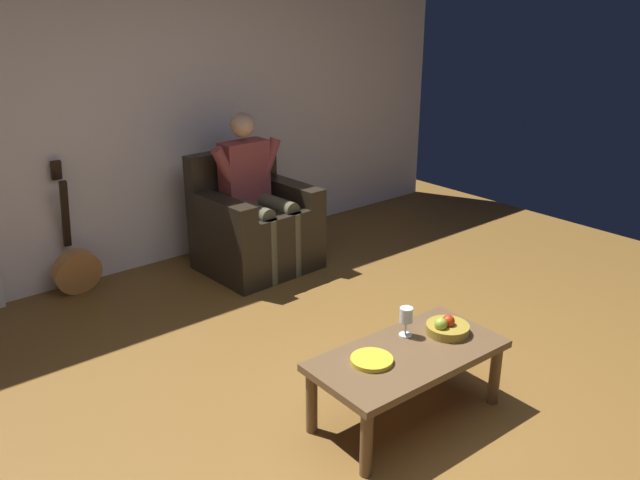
% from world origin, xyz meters
% --- Properties ---
extents(ground_plane, '(7.26, 7.26, 0.00)m').
position_xyz_m(ground_plane, '(0.00, 0.00, 0.00)').
color(ground_plane, brown).
extents(wall_back, '(6.45, 0.06, 2.64)m').
position_xyz_m(wall_back, '(0.00, -2.92, 1.32)').
color(wall_back, silver).
rests_on(wall_back, ground).
extents(armchair, '(0.86, 0.78, 0.93)m').
position_xyz_m(armchair, '(-0.62, -2.28, 0.34)').
color(armchair, black).
rests_on(armchair, ground).
extents(person_seated, '(0.65, 0.62, 1.24)m').
position_xyz_m(person_seated, '(-0.63, -2.25, 0.67)').
color(person_seated, brown).
rests_on(person_seated, ground).
extents(coffee_table, '(1.05, 0.55, 0.39)m').
position_xyz_m(coffee_table, '(-0.07, -0.09, 0.33)').
color(coffee_table, brown).
rests_on(coffee_table, ground).
extents(guitar, '(0.35, 0.25, 0.99)m').
position_xyz_m(guitar, '(0.67, -2.71, 0.22)').
color(guitar, '#BA7B3F').
rests_on(guitar, ground).
extents(wine_glass_near, '(0.07, 0.07, 0.16)m').
position_xyz_m(wine_glass_near, '(-0.19, -0.22, 0.50)').
color(wine_glass_near, silver).
rests_on(wine_glass_near, coffee_table).
extents(fruit_bowl, '(0.23, 0.23, 0.11)m').
position_xyz_m(fruit_bowl, '(-0.37, -0.10, 0.42)').
color(fruit_bowl, olive).
rests_on(fruit_bowl, coffee_table).
extents(decorative_dish, '(0.21, 0.21, 0.02)m').
position_xyz_m(decorative_dish, '(0.14, -0.14, 0.40)').
color(decorative_dish, gold).
rests_on(decorative_dish, coffee_table).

